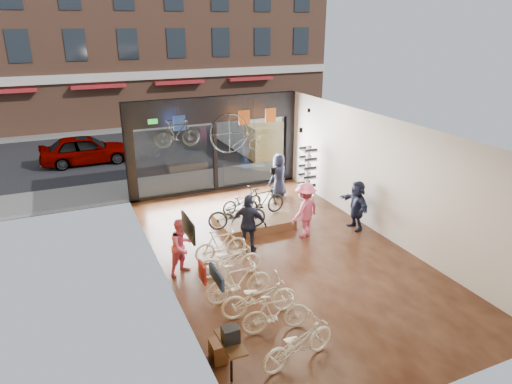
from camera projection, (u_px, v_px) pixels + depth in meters
ground_plane at (282, 253)px, 13.65m from camera, size 7.00×12.00×0.04m
ceiling at (285, 127)px, 12.30m from camera, size 7.00×12.00×0.04m
wall_left at (161, 213)px, 11.64m from camera, size 0.04×12.00×3.80m
wall_right at (383, 177)px, 14.30m from camera, size 0.04×12.00×3.80m
wall_back at (443, 306)px, 7.82m from camera, size 7.00×0.04×3.80m
storefront at (215, 144)px, 18.11m from camera, size 7.00×0.26×3.80m
exit_sign at (153, 121)px, 16.70m from camera, size 0.35×0.06×0.18m
street_road at (165, 141)px, 26.49m from camera, size 30.00×18.00×0.02m
sidewalk_near at (207, 179)px, 19.79m from camera, size 30.00×2.40×0.12m
sidewalk_far at (151, 126)px, 29.89m from camera, size 30.00×2.00×0.12m
opposite_building at (134, 13)px, 29.60m from camera, size 26.00×5.00×14.00m
street_car at (85, 149)px, 21.95m from camera, size 4.15×1.67×1.42m
box_truck at (253, 127)px, 24.08m from camera, size 2.12×6.37×2.51m
floor_bike_0 at (298, 343)px, 9.11m from camera, size 1.85×0.93×0.93m
floor_bike_1 at (276, 313)px, 10.02m from camera, size 1.62×0.66×0.95m
floor_bike_2 at (259, 297)px, 10.59m from camera, size 1.89×0.86×0.96m
floor_bike_3 at (239, 282)px, 11.15m from camera, size 1.71×0.48×1.03m
floor_bike_4 at (230, 260)px, 12.27m from camera, size 1.82×0.81×0.92m
floor_bike_5 at (221, 245)px, 13.10m from camera, size 1.58×0.48×0.94m
display_platform at (253, 221)px, 15.44m from camera, size 2.40×1.80×0.30m
display_bike_left at (237, 214)px, 14.40m from camera, size 1.94×0.98×0.97m
display_bike_mid at (263, 201)px, 15.32m from camera, size 1.76×0.73×1.03m
display_bike_right at (242, 201)px, 15.65m from camera, size 1.62×0.81×0.81m
customer_1 at (182, 246)px, 12.28m from camera, size 0.97×0.90×1.60m
customer_2 at (249, 224)px, 13.35m from camera, size 1.12×1.01×1.83m
customer_3 at (305, 210)px, 14.37m from camera, size 1.34×1.08×1.81m
customer_4 at (279, 175)px, 17.79m from camera, size 0.96×0.78×1.70m
customer_5 at (357, 205)px, 14.95m from camera, size 0.60×1.58×1.67m
sunglasses_rack at (307, 173)px, 17.58m from camera, size 0.72×0.65×2.03m
wall_merch at (210, 304)px, 8.91m from camera, size 0.40×2.40×2.60m
penny_farthing at (237, 134)px, 17.22m from camera, size 1.90×0.06×1.52m
hung_bike at (177, 133)px, 15.48m from camera, size 1.59×0.48×0.95m
jersey_left at (179, 123)px, 16.43m from camera, size 0.45×0.03×0.55m
jersey_mid at (244, 117)px, 17.39m from camera, size 0.45×0.03×0.55m
jersey_right at (271, 115)px, 17.81m from camera, size 0.45×0.03×0.55m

